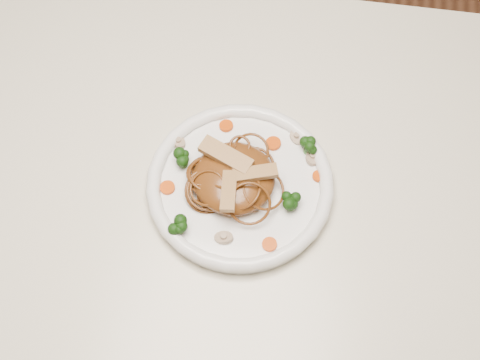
# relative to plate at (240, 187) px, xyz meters

# --- Properties ---
(ground) EXTENTS (4.00, 4.00, 0.00)m
(ground) POSITION_rel_plate_xyz_m (-0.05, -0.02, -0.76)
(ground) COLOR #57301D
(ground) RESTS_ON ground
(table) EXTENTS (1.20, 0.80, 0.75)m
(table) POSITION_rel_plate_xyz_m (-0.05, -0.02, -0.11)
(table) COLOR beige
(table) RESTS_ON ground
(plate) EXTENTS (0.34, 0.34, 0.02)m
(plate) POSITION_rel_plate_xyz_m (0.00, 0.00, 0.00)
(plate) COLOR white
(plate) RESTS_ON table
(noodle_mound) EXTENTS (0.14, 0.14, 0.04)m
(noodle_mound) POSITION_rel_plate_xyz_m (-0.01, 0.00, 0.02)
(noodle_mound) COLOR brown
(noodle_mound) RESTS_ON plate
(chicken_a) EXTENTS (0.06, 0.04, 0.01)m
(chicken_a) POSITION_rel_plate_xyz_m (0.02, 0.00, 0.05)
(chicken_a) COLOR tan
(chicken_a) RESTS_ON noodle_mound
(chicken_b) EXTENTS (0.08, 0.05, 0.01)m
(chicken_b) POSITION_rel_plate_xyz_m (-0.02, 0.02, 0.05)
(chicken_b) COLOR tan
(chicken_b) RESTS_ON noodle_mound
(chicken_c) EXTENTS (0.02, 0.06, 0.01)m
(chicken_c) POSITION_rel_plate_xyz_m (-0.01, -0.03, 0.05)
(chicken_c) COLOR tan
(chicken_c) RESTS_ON noodle_mound
(broccoli_0) EXTENTS (0.02, 0.02, 0.03)m
(broccoli_0) POSITION_rel_plate_xyz_m (0.09, 0.07, 0.02)
(broccoli_0) COLOR #163F0D
(broccoli_0) RESTS_ON plate
(broccoli_1) EXTENTS (0.03, 0.03, 0.03)m
(broccoli_1) POSITION_rel_plate_xyz_m (-0.08, 0.02, 0.02)
(broccoli_1) COLOR #163F0D
(broccoli_1) RESTS_ON plate
(broccoli_2) EXTENTS (0.03, 0.03, 0.03)m
(broccoli_2) POSITION_rel_plate_xyz_m (-0.07, -0.08, 0.02)
(broccoli_2) COLOR #163F0D
(broccoli_2) RESTS_ON plate
(broccoli_3) EXTENTS (0.03, 0.03, 0.03)m
(broccoli_3) POSITION_rel_plate_xyz_m (0.07, -0.02, 0.02)
(broccoli_3) COLOR #163F0D
(broccoli_3) RESTS_ON plate
(carrot_0) EXTENTS (0.03, 0.03, 0.00)m
(carrot_0) POSITION_rel_plate_xyz_m (0.04, 0.07, 0.01)
(carrot_0) COLOR #DE4C08
(carrot_0) RESTS_ON plate
(carrot_1) EXTENTS (0.03, 0.03, 0.00)m
(carrot_1) POSITION_rel_plate_xyz_m (-0.10, -0.02, 0.01)
(carrot_1) COLOR #DE4C08
(carrot_1) RESTS_ON plate
(carrot_2) EXTENTS (0.02, 0.02, 0.00)m
(carrot_2) POSITION_rel_plate_xyz_m (0.11, 0.03, 0.01)
(carrot_2) COLOR #DE4C08
(carrot_2) RESTS_ON plate
(carrot_3) EXTENTS (0.02, 0.02, 0.00)m
(carrot_3) POSITION_rel_plate_xyz_m (-0.03, 0.09, 0.01)
(carrot_3) COLOR #DE4C08
(carrot_3) RESTS_ON plate
(carrot_4) EXTENTS (0.03, 0.03, 0.00)m
(carrot_4) POSITION_rel_plate_xyz_m (0.05, -0.08, 0.01)
(carrot_4) COLOR #DE4C08
(carrot_4) RESTS_ON plate
(mushroom_0) EXTENTS (0.03, 0.03, 0.01)m
(mushroom_0) POSITION_rel_plate_xyz_m (-0.01, -0.08, 0.01)
(mushroom_0) COLOR beige
(mushroom_0) RESTS_ON plate
(mushroom_1) EXTENTS (0.03, 0.03, 0.01)m
(mushroom_1) POSITION_rel_plate_xyz_m (0.10, 0.06, 0.01)
(mushroom_1) COLOR beige
(mushroom_1) RESTS_ON plate
(mushroom_2) EXTENTS (0.04, 0.04, 0.01)m
(mushroom_2) POSITION_rel_plate_xyz_m (-0.10, 0.05, 0.01)
(mushroom_2) COLOR beige
(mushroom_2) RESTS_ON plate
(mushroom_3) EXTENTS (0.04, 0.04, 0.01)m
(mushroom_3) POSITION_rel_plate_xyz_m (0.07, 0.09, 0.01)
(mushroom_3) COLOR beige
(mushroom_3) RESTS_ON plate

